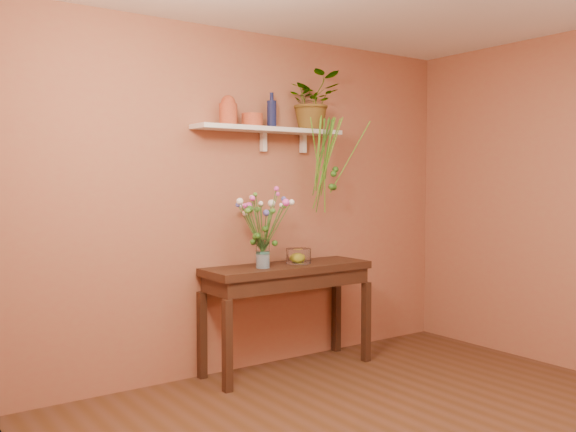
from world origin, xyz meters
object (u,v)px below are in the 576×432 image
Objects in this scene: terracotta_jug at (228,111)px; blue_bottle at (272,114)px; bouquet at (262,214)px; sideboard at (288,280)px; glass_bowl at (299,257)px; spider_plant at (313,101)px; glass_vase at (263,256)px.

blue_bottle reaches higher than terracotta_jug.
sideboard is at bearing 10.90° from bouquet.
glass_bowl is at bearing 8.37° from bouquet.
spider_plant is at bearing 26.79° from glass_bowl.
spider_plant is (0.40, -0.02, 0.12)m from blue_bottle.
glass_bowl is (0.39, 0.06, -0.36)m from bouquet.
blue_bottle is (0.41, 0.01, 0.01)m from terracotta_jug.
glass_bowl is (-0.23, -0.12, -1.27)m from spider_plant.
glass_vase is 1.11× the size of glass_bowl.
spider_plant reaches higher than bouquet.
glass_vase is at bearing -137.76° from blue_bottle.
terracotta_jug is at bearing 134.97° from bouquet.
sideboard is 2.91× the size of spider_plant.
blue_bottle is 1.27× the size of glass_vase.
bouquet is (-0.01, -0.00, 0.32)m from glass_vase.
terracotta_jug is 0.48× the size of spider_plant.
blue_bottle reaches higher than sideboard.
spider_plant is 0.85× the size of bouquet.
bouquet is at bearing -169.10° from sideboard.
spider_plant is 1.39m from glass_vase.
sideboard is at bearing -178.25° from glass_bowl.
terracotta_jug reaches higher than glass_vase.
terracotta_jug is at bearing -177.99° from blue_bottle.
spider_plant reaches higher than glass_bowl.
glass_vase reaches higher than sideboard.
blue_bottle reaches higher than glass_vase.
blue_bottle is at bearing 139.53° from glass_bowl.
bouquet is at bearing -45.03° from terracotta_jug.
bouquet is (-0.62, -0.17, -0.92)m from spider_plant.
spider_plant reaches higher than glass_vase.
blue_bottle is at bearing 111.17° from sideboard.
glass_bowl is (0.57, -0.13, -1.14)m from terracotta_jug.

